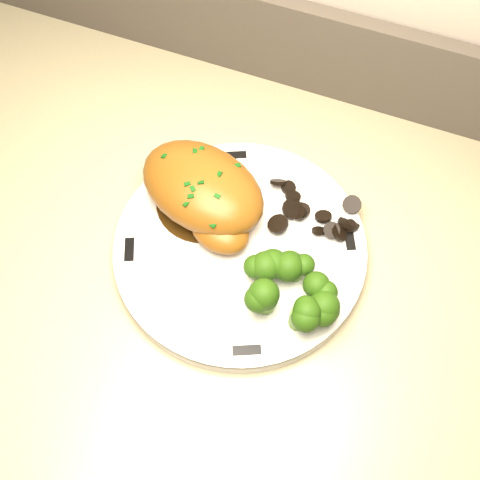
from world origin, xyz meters
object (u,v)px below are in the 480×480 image
(counter, at_px, (7,319))
(plate, at_px, (240,248))
(chicken_breast, at_px, (204,192))
(broccoli_florets, at_px, (295,290))

(counter, height_order, plate, counter)
(chicken_breast, bearing_deg, plate, -13.54)
(counter, relative_size, broccoli_florets, 22.10)
(counter, xyz_separation_m, chicken_breast, (0.40, 0.09, 0.53))
(chicken_breast, xyz_separation_m, broccoli_florets, (0.13, -0.07, -0.00))
(chicken_breast, bearing_deg, counter, -150.54)
(plate, distance_m, broccoli_florets, 0.09)
(plate, bearing_deg, broccoli_florets, -27.76)
(counter, distance_m, chicken_breast, 0.67)
(counter, height_order, broccoli_florets, counter)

